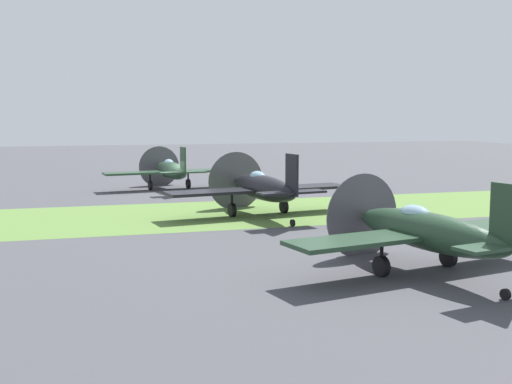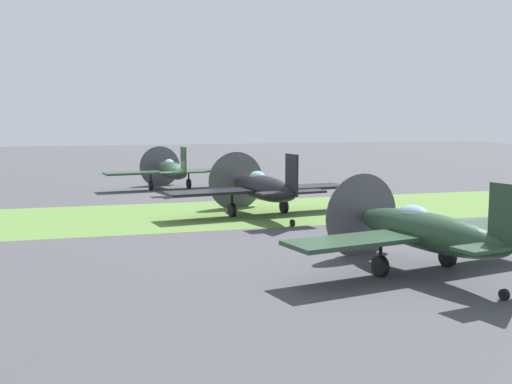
{
  "view_description": "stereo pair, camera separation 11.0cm",
  "coord_description": "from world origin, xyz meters",
  "px_view_note": "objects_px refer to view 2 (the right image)",
  "views": [
    {
      "loc": [
        -6.89,
        -47.4,
        5.95
      ],
      "look_at": [
        3.25,
        -12.09,
        1.46
      ],
      "focal_mm": 44.49,
      "sensor_mm": 36.0,
      "label": 1
    },
    {
      "loc": [
        -6.78,
        -47.43,
        5.95
      ],
      "look_at": [
        3.25,
        -12.09,
        1.46
      ],
      "focal_mm": 44.49,
      "sensor_mm": 36.0,
      "label": 2
    }
  ],
  "objects_px": {
    "airplane_trail": "(423,231)",
    "fuel_drum": "(233,193)",
    "airplane_wingman": "(261,187)",
    "ground_crew_chief": "(243,172)",
    "airplane_lead": "(171,170)",
    "runway_marker_cone": "(271,196)"
  },
  "relations": [
    {
      "from": "airplane_trail",
      "to": "fuel_drum",
      "type": "xyz_separation_m",
      "value": [
        -1.75,
        22.76,
        -1.2
      ]
    },
    {
      "from": "airplane_wingman",
      "to": "ground_crew_chief",
      "type": "bearing_deg",
      "value": 70.15
    },
    {
      "from": "airplane_lead",
      "to": "airplane_trail",
      "type": "xyz_separation_m",
      "value": [
        5.14,
        -29.57,
        0.09
      ]
    },
    {
      "from": "airplane_wingman",
      "to": "airplane_trail",
      "type": "bearing_deg",
      "value": -91.22
    },
    {
      "from": "ground_crew_chief",
      "to": "airplane_trail",
      "type": "bearing_deg",
      "value": 23.49
    },
    {
      "from": "runway_marker_cone",
      "to": "airplane_wingman",
      "type": "bearing_deg",
      "value": -111.55
    },
    {
      "from": "ground_crew_chief",
      "to": "fuel_drum",
      "type": "distance_m",
      "value": 10.79
    },
    {
      "from": "airplane_trail",
      "to": "fuel_drum",
      "type": "distance_m",
      "value": 22.86
    },
    {
      "from": "airplane_wingman",
      "to": "ground_crew_chief",
      "type": "relative_size",
      "value": 6.63
    },
    {
      "from": "ground_crew_chief",
      "to": "airplane_lead",
      "type": "bearing_deg",
      "value": -36.93
    },
    {
      "from": "airplane_trail",
      "to": "runway_marker_cone",
      "type": "height_order",
      "value": "airplane_trail"
    },
    {
      "from": "airplane_lead",
      "to": "ground_crew_chief",
      "type": "relative_size",
      "value": 6.1
    },
    {
      "from": "airplane_trail",
      "to": "runway_marker_cone",
      "type": "relative_size",
      "value": 25.32
    },
    {
      "from": "airplane_wingman",
      "to": "ground_crew_chief",
      "type": "height_order",
      "value": "airplane_wingman"
    },
    {
      "from": "ground_crew_chief",
      "to": "fuel_drum",
      "type": "relative_size",
      "value": 1.92
    },
    {
      "from": "fuel_drum",
      "to": "airplane_wingman",
      "type": "bearing_deg",
      "value": -91.35
    },
    {
      "from": "runway_marker_cone",
      "to": "ground_crew_chief",
      "type": "bearing_deg",
      "value": 85.8
    },
    {
      "from": "airplane_lead",
      "to": "airplane_wingman",
      "type": "xyz_separation_m",
      "value": [
        3.21,
        -14.69,
        0.13
      ]
    },
    {
      "from": "airplane_wingman",
      "to": "fuel_drum",
      "type": "distance_m",
      "value": 7.98
    },
    {
      "from": "airplane_lead",
      "to": "fuel_drum",
      "type": "distance_m",
      "value": 7.69
    },
    {
      "from": "airplane_trail",
      "to": "ground_crew_chief",
      "type": "distance_m",
      "value": 33.04
    },
    {
      "from": "airplane_lead",
      "to": "fuel_drum",
      "type": "relative_size",
      "value": 11.72
    }
  ]
}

